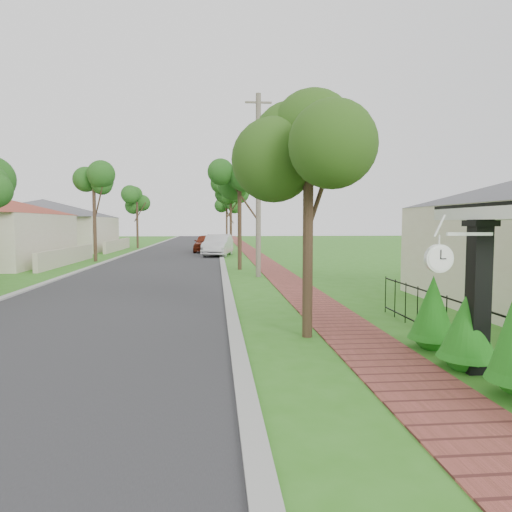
{
  "coord_description": "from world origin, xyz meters",
  "views": [
    {
      "loc": [
        0.24,
        -8.1,
        2.46
      ],
      "look_at": [
        1.41,
        5.19,
        1.5
      ],
      "focal_mm": 32.0,
      "sensor_mm": 36.0,
      "label": 1
    }
  ],
  "objects_px": {
    "porch_post": "(478,304)",
    "parked_car_white": "(218,245)",
    "near_tree": "(309,141)",
    "station_clock": "(441,257)",
    "utility_pole": "(258,185)",
    "parked_car_red": "(206,243)"
  },
  "relations": [
    {
      "from": "porch_post",
      "to": "parked_car_white",
      "type": "height_order",
      "value": "porch_post"
    },
    {
      "from": "near_tree",
      "to": "station_clock",
      "type": "bearing_deg",
      "value": -62.86
    },
    {
      "from": "station_clock",
      "to": "utility_pole",
      "type": "bearing_deg",
      "value": 96.13
    },
    {
      "from": "porch_post",
      "to": "utility_pole",
      "type": "bearing_deg",
      "value": 99.87
    },
    {
      "from": "porch_post",
      "to": "near_tree",
      "type": "height_order",
      "value": "near_tree"
    },
    {
      "from": "parked_car_red",
      "to": "station_clock",
      "type": "distance_m",
      "value": 32.71
    },
    {
      "from": "porch_post",
      "to": "utility_pole",
      "type": "distance_m",
      "value": 14.18
    },
    {
      "from": "station_clock",
      "to": "near_tree",
      "type": "bearing_deg",
      "value": 117.14
    },
    {
      "from": "parked_car_white",
      "to": "near_tree",
      "type": "bearing_deg",
      "value": -76.0
    },
    {
      "from": "parked_car_red",
      "to": "parked_car_white",
      "type": "bearing_deg",
      "value": -73.28
    },
    {
      "from": "porch_post",
      "to": "parked_car_white",
      "type": "bearing_deg",
      "value": 98.66
    },
    {
      "from": "porch_post",
      "to": "station_clock",
      "type": "relative_size",
      "value": 2.36
    },
    {
      "from": "utility_pole",
      "to": "station_clock",
      "type": "height_order",
      "value": "utility_pole"
    },
    {
      "from": "parked_car_red",
      "to": "utility_pole",
      "type": "height_order",
      "value": "utility_pole"
    },
    {
      "from": "parked_car_white",
      "to": "utility_pole",
      "type": "distance_m",
      "value": 14.15
    },
    {
      "from": "porch_post",
      "to": "parked_car_red",
      "type": "xyz_separation_m",
      "value": [
        -5.17,
        32.0,
        -0.36
      ]
    },
    {
      "from": "porch_post",
      "to": "near_tree",
      "type": "distance_m",
      "value": 4.6
    },
    {
      "from": "porch_post",
      "to": "parked_car_white",
      "type": "xyz_separation_m",
      "value": [
        -4.15,
        27.26,
        -0.32
      ]
    },
    {
      "from": "utility_pole",
      "to": "porch_post",
      "type": "bearing_deg",
      "value": -80.13
    },
    {
      "from": "near_tree",
      "to": "porch_post",
      "type": "bearing_deg",
      "value": -46.77
    },
    {
      "from": "parked_car_white",
      "to": "station_clock",
      "type": "distance_m",
      "value": 27.88
    },
    {
      "from": "porch_post",
      "to": "near_tree",
      "type": "xyz_separation_m",
      "value": [
        -2.35,
        2.5,
        3.06
      ]
    }
  ]
}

